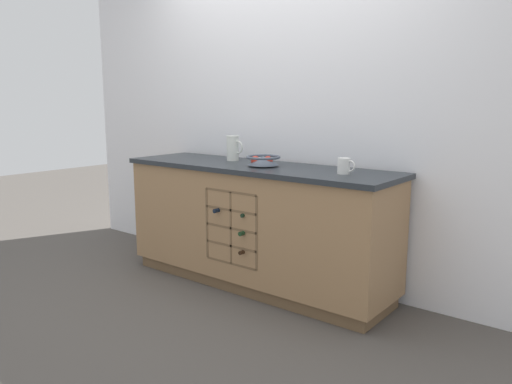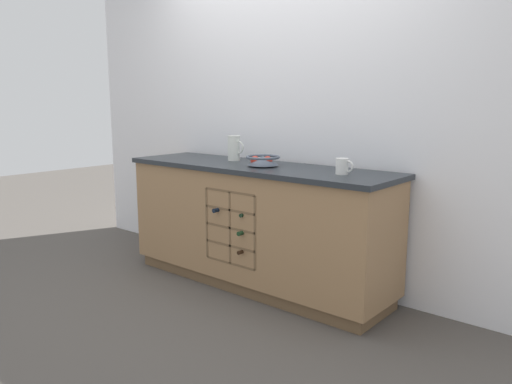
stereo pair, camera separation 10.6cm
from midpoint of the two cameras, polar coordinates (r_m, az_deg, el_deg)
The scene contains 6 objects.
ground_plane at distance 3.76m, azimuth 0.82°, elevation -10.45°, with size 14.00×14.00×0.00m, color #4C4742.
back_wall at distance 3.79m, azimuth 4.24°, elevation 9.40°, with size 4.46×0.06×2.55m, color white.
kitchen_island at distance 3.63m, azimuth 0.82°, elevation -3.77°, with size 2.10×0.62×0.89m.
fruit_bowl at distance 3.46m, azimuth 1.66°, elevation 3.69°, with size 0.24×0.24×0.07m.
white_pitcher at distance 3.81m, azimuth -1.71°, elevation 5.10°, with size 0.15×0.10×0.19m.
ceramic_mug at distance 3.14m, azimuth 10.83°, elevation 2.91°, with size 0.12×0.08×0.10m.
Camera 2 is at (2.27, -2.69, 1.33)m, focal length 35.00 mm.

